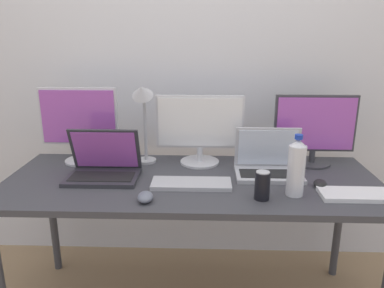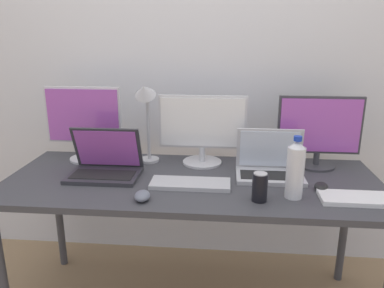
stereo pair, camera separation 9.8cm
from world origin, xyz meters
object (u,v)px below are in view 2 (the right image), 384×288
at_px(monitor_left, 84,121).
at_px(water_bottle, 295,170).
at_px(monitor_center, 202,128).
at_px(monitor_right, 319,131).
at_px(laptop_secondary, 270,165).
at_px(mouse_by_laptop, 142,196).
at_px(desk_lamp, 146,108).
at_px(mouse_by_keyboard, 321,187).
at_px(work_desk, 192,190).
at_px(keyboard_aux, 190,184).
at_px(soda_can_near_keyboard, 260,187).
at_px(laptop_silver, 105,165).
at_px(keyboard_main, 369,199).

xyz_separation_m(monitor_left, water_bottle, (1.08, -0.41, -0.10)).
xyz_separation_m(monitor_center, monitor_right, (0.61, 0.01, -0.00)).
bearing_deg(laptop_secondary, monitor_center, 155.84).
xyz_separation_m(monitor_right, mouse_by_laptop, (-0.84, -0.50, -0.18)).
bearing_deg(desk_lamp, monitor_left, 174.68).
height_order(monitor_left, water_bottle, monitor_left).
bearing_deg(mouse_by_laptop, mouse_by_keyboard, 8.73).
xyz_separation_m(work_desk, mouse_by_keyboard, (0.60, -0.08, 0.08)).
bearing_deg(desk_lamp, keyboard_aux, -47.92).
distance_m(monitor_center, laptop_secondary, 0.41).
relative_size(mouse_by_keyboard, mouse_by_laptop, 1.03).
distance_m(mouse_by_laptop, water_bottle, 0.67).
xyz_separation_m(keyboard_aux, mouse_by_laptop, (-0.19, -0.18, 0.01)).
relative_size(work_desk, keyboard_aux, 4.92).
height_order(soda_can_near_keyboard, desk_lamp, desk_lamp).
bearing_deg(work_desk, monitor_right, 20.54).
bearing_deg(laptop_secondary, water_bottle, -72.47).
xyz_separation_m(monitor_center, mouse_by_laptop, (-0.22, -0.50, -0.18)).
relative_size(monitor_center, mouse_by_laptop, 4.95).
xyz_separation_m(mouse_by_keyboard, water_bottle, (-0.14, -0.09, 0.11)).
height_order(keyboard_aux, mouse_by_keyboard, mouse_by_keyboard).
bearing_deg(keyboard_aux, soda_can_near_keyboard, -23.20).
height_order(monitor_left, monitor_center, monitor_left).
height_order(monitor_right, soda_can_near_keyboard, monitor_right).
bearing_deg(monitor_center, keyboard_aux, -96.73).
relative_size(monitor_right, soda_can_near_keyboard, 3.43).
xyz_separation_m(water_bottle, desk_lamp, (-0.72, 0.37, 0.18)).
height_order(work_desk, laptop_secondary, laptop_secondary).
relative_size(monitor_right, desk_lamp, 0.94).
bearing_deg(water_bottle, mouse_by_keyboard, 32.73).
xyz_separation_m(keyboard_aux, soda_can_near_keyboard, (0.31, -0.13, 0.05)).
bearing_deg(keyboard_aux, work_desk, 87.35).
relative_size(work_desk, monitor_left, 4.36).
relative_size(work_desk, desk_lamp, 4.00).
height_order(monitor_left, keyboard_aux, monitor_left).
distance_m(monitor_left, soda_can_near_keyboard, 1.05).
distance_m(keyboard_aux, mouse_by_keyboard, 0.60).
relative_size(monitor_right, water_bottle, 1.56).
xyz_separation_m(work_desk, monitor_left, (-0.62, 0.24, 0.28)).
xyz_separation_m(keyboard_aux, desk_lamp, (-0.26, 0.29, 0.30)).
bearing_deg(work_desk, mouse_by_keyboard, -7.44).
bearing_deg(monitor_right, soda_can_near_keyboard, -126.23).
distance_m(monitor_right, laptop_silver, 1.12).
distance_m(monitor_left, monitor_center, 0.65).
relative_size(monitor_left, mouse_by_keyboard, 4.33).
distance_m(mouse_by_keyboard, desk_lamp, 0.96).
bearing_deg(laptop_secondary, monitor_right, 31.40).
xyz_separation_m(keyboard_main, mouse_by_laptop, (-0.97, -0.08, 0.01)).
bearing_deg(keyboard_aux, monitor_left, 152.50).
xyz_separation_m(mouse_by_laptop, desk_lamp, (-0.07, 0.46, 0.29)).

